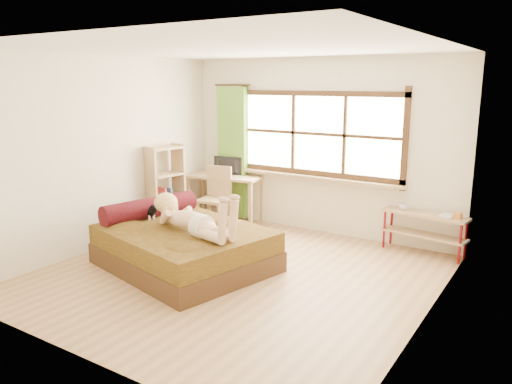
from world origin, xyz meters
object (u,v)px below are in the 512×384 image
Objects in this scene: pipe_shelf at (425,224)px; kitten at (148,210)px; bookshelf at (165,187)px; bed at (183,245)px; woman at (190,208)px; desk at (225,181)px; chair at (216,194)px.

kitten is at bearing -139.64° from pipe_shelf.
kitten is 0.23× the size of bookshelf.
bed is 0.58m from woman.
bookshelf reaches higher than pipe_shelf.
kitten is at bearing -94.71° from desk.
kitten is 0.23× the size of desk.
chair is 3.26m from pipe_shelf.
woman reaches higher than desk.
desk is (-0.14, 1.96, 0.05)m from kitten.
desk reaches higher than pipe_shelf.
pipe_shelf is at bearing -0.29° from chair.
woman is at bearing 3.66° from kitten.
woman is 1.99m from chair.
bookshelf is at bearing -144.27° from chair.
bed is 1.85m from chair.
woman is 1.91m from bookshelf.
desk is (-1.01, 2.11, -0.13)m from woman.
bed is at bearing -131.97° from pipe_shelf.
woman is 3.22m from pipe_shelf.
bookshelf is at bearing 135.46° from kitten.
pipe_shelf is (2.50, 2.16, 0.15)m from bed.
desk is 1.13× the size of pipe_shelf.
woman is 4.67× the size of kitten.
bookshelf is at bearing -157.35° from pipe_shelf.
bookshelf is at bearing 155.63° from woman.
bed is 2.01× the size of pipe_shelf.
pipe_shelf is at bearing 57.47° from woman.
kitten is (-0.87, 0.15, -0.18)m from woman.
bookshelf is (-0.50, -0.94, 0.00)m from desk.
pipe_shelf is at bearing 25.83° from bookshelf.
pipe_shelf is at bearing 46.63° from kitten.
kitten is 1.60m from chair.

